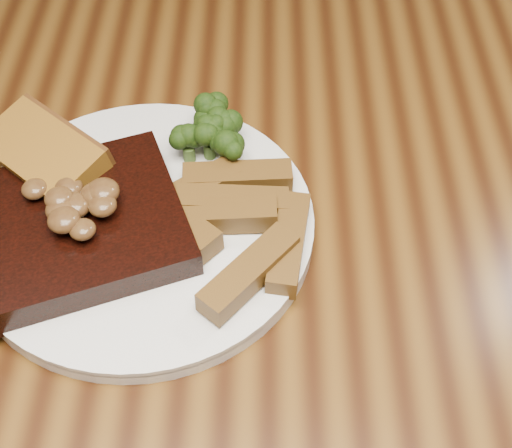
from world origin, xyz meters
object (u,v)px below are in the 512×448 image
Objects in this scene: garlic_bread at (48,170)px; potato_wedges at (236,224)px; plate at (144,226)px; steak at (62,231)px; chair_far at (251,83)px; dining_table at (250,320)px.

garlic_bread is 0.17m from potato_wedges.
garlic_bread is at bearing 151.30° from plate.
plate is at bearing -0.97° from steak.
steak is at bearing 54.25° from chair_far.
plate is at bearing 171.36° from potato_wedges.
dining_table is at bearing -56.81° from potato_wedges.
garlic_bread is (-0.02, 0.07, -0.00)m from steak.
chair_far is 0.64m from garlic_bread.
garlic_bread is at bearing 160.29° from potato_wedges.
chair_far is 7.80× the size of garlic_bread.
chair_far is at bearing 90.85° from dining_table.
garlic_bread is (-0.16, -0.52, 0.33)m from chair_far.
potato_wedges is at bearing 20.22° from garlic_bread.
dining_table is 0.63m from chair_far.
potato_wedges is (-0.00, -0.58, 0.34)m from chair_far.
dining_table is 15.42× the size of garlic_bread.
dining_table is 0.13m from plate.
chair_far is at bearing 112.75° from garlic_bread.
steak reaches higher than plate.
steak reaches higher than potato_wedges.
dining_table is 5.75× the size of plate.
dining_table is 13.68× the size of potato_wedges.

